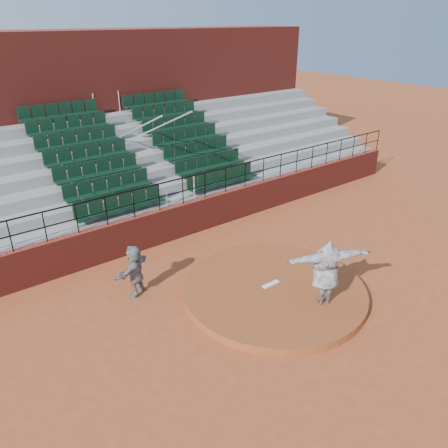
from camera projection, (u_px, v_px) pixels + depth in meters
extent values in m
plane|color=#A64B25|center=(274.00, 294.00, 13.27)|extent=(90.00, 90.00, 0.00)
cylinder|color=#954721|center=(274.00, 290.00, 13.22)|extent=(5.50, 5.50, 0.25)
cube|color=white|center=(271.00, 284.00, 13.27)|extent=(0.60, 0.15, 0.03)
cube|color=maroon|center=(184.00, 219.00, 16.58)|extent=(24.00, 0.30, 1.30)
cylinder|color=black|center=(182.00, 178.00, 15.86)|extent=(24.00, 0.05, 0.05)
cylinder|color=black|center=(183.00, 191.00, 16.08)|extent=(24.00, 0.04, 0.04)
cylinder|color=black|center=(10.00, 236.00, 12.79)|extent=(0.04, 0.04, 1.00)
cylinder|color=black|center=(45.00, 227.00, 13.34)|extent=(0.04, 0.04, 1.00)
cylinder|color=black|center=(77.00, 219.00, 13.88)|extent=(0.04, 0.04, 1.00)
cylinder|color=black|center=(106.00, 211.00, 14.43)|extent=(0.04, 0.04, 1.00)
cylinder|color=black|center=(134.00, 204.00, 14.98)|extent=(0.04, 0.04, 1.00)
cylinder|color=black|center=(159.00, 197.00, 15.53)|extent=(0.04, 0.04, 1.00)
cylinder|color=black|center=(183.00, 191.00, 16.08)|extent=(0.04, 0.04, 1.00)
cylinder|color=black|center=(205.00, 185.00, 16.63)|extent=(0.04, 0.04, 1.00)
cylinder|color=black|center=(226.00, 180.00, 17.18)|extent=(0.04, 0.04, 1.00)
cylinder|color=black|center=(245.00, 175.00, 17.73)|extent=(0.04, 0.04, 1.00)
cylinder|color=black|center=(263.00, 170.00, 18.27)|extent=(0.04, 0.04, 1.00)
cylinder|color=black|center=(281.00, 166.00, 18.82)|extent=(0.04, 0.04, 1.00)
cylinder|color=black|center=(297.00, 161.00, 19.37)|extent=(0.04, 0.04, 1.00)
cylinder|color=black|center=(312.00, 157.00, 19.92)|extent=(0.04, 0.04, 1.00)
cylinder|color=black|center=(327.00, 153.00, 20.47)|extent=(0.04, 0.04, 1.00)
cylinder|color=black|center=(341.00, 150.00, 21.02)|extent=(0.04, 0.04, 1.00)
cylinder|color=black|center=(354.00, 146.00, 21.57)|extent=(0.04, 0.04, 1.00)
cylinder|color=black|center=(366.00, 143.00, 22.12)|extent=(0.04, 0.04, 1.00)
cylinder|color=black|center=(378.00, 140.00, 22.67)|extent=(0.04, 0.04, 1.00)
cube|color=gray|center=(176.00, 214.00, 16.99)|extent=(24.00, 0.85, 1.30)
cube|color=black|center=(120.00, 204.00, 15.32)|extent=(3.30, 0.48, 0.72)
cube|color=black|center=(222.00, 178.00, 17.79)|extent=(3.30, 0.48, 0.72)
cube|color=gray|center=(165.00, 203.00, 17.51)|extent=(24.00, 0.85, 1.70)
cube|color=black|center=(108.00, 187.00, 15.76)|extent=(3.30, 0.48, 0.72)
cube|color=black|center=(209.00, 164.00, 18.23)|extent=(3.30, 0.48, 0.72)
cube|color=gray|center=(154.00, 192.00, 18.03)|extent=(24.00, 0.85, 2.10)
cube|color=black|center=(98.00, 170.00, 16.20)|extent=(3.30, 0.48, 0.72)
cube|color=black|center=(198.00, 150.00, 18.67)|extent=(3.30, 0.48, 0.72)
cube|color=gray|center=(144.00, 182.00, 18.55)|extent=(24.00, 0.85, 2.50)
cube|color=black|center=(87.00, 154.00, 16.63)|extent=(3.30, 0.48, 0.72)
cube|color=black|center=(187.00, 137.00, 19.10)|extent=(3.30, 0.48, 0.72)
cube|color=gray|center=(134.00, 172.00, 19.08)|extent=(24.00, 0.85, 2.90)
cube|color=black|center=(78.00, 140.00, 17.07)|extent=(3.30, 0.48, 0.72)
cube|color=black|center=(176.00, 124.00, 19.54)|extent=(3.30, 0.48, 0.72)
cube|color=gray|center=(125.00, 163.00, 19.60)|extent=(24.00, 0.85, 3.30)
cube|color=black|center=(69.00, 125.00, 17.51)|extent=(3.30, 0.48, 0.72)
cube|color=black|center=(166.00, 112.00, 19.98)|extent=(3.30, 0.48, 0.72)
cube|color=gray|center=(116.00, 155.00, 20.12)|extent=(24.00, 0.85, 3.70)
cube|color=black|center=(60.00, 112.00, 17.94)|extent=(3.30, 0.48, 0.72)
cube|color=black|center=(156.00, 100.00, 20.41)|extent=(3.30, 0.48, 0.72)
cylinder|color=silver|center=(126.00, 134.00, 17.30)|extent=(0.06, 5.97, 2.46)
cylinder|color=silver|center=(153.00, 130.00, 17.96)|extent=(0.06, 5.97, 2.46)
cube|color=maroon|center=(95.00, 111.00, 20.77)|extent=(24.00, 3.00, 7.10)
imported|color=black|center=(326.00, 272.00, 12.03)|extent=(2.49, 1.59, 1.98)
imported|color=black|center=(135.00, 270.00, 12.95)|extent=(1.55, 1.14, 1.62)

